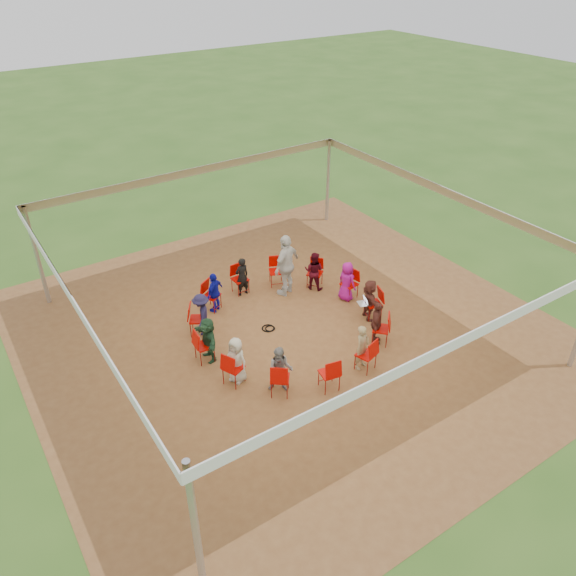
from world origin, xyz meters
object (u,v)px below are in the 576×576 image
person_seated_2 (314,271)px  chair_7 (204,346)px  chair_5 (212,296)px  person_seated_9 (362,347)px  chair_4 (240,279)px  person_seated_6 (208,339)px  laptop (364,302)px  chair_1 (349,284)px  person_seated_8 (280,370)px  person_seated_10 (376,323)px  person_seated_7 (236,360)px  person_seated_1 (347,281)px  chair_9 (280,379)px  chair_2 (315,273)px  chair_3 (276,272)px  chair_11 (366,354)px  person_seated_3 (242,277)px  chair_6 (198,319)px  person_seated_0 (370,300)px  standing_person (286,265)px  person_seated_5 (202,314)px  chair_8 (234,368)px  cable_coil (269,328)px  chair_0 (373,304)px  chair_10 (329,373)px  chair_12 (381,329)px  person_seated_4 (215,292)px

person_seated_2 → chair_7: bearing=68.7°
chair_5 → person_seated_9: (1.89, -4.25, 0.15)m
chair_4 → chair_7: (-2.27, -2.24, 0.00)m
person_seated_9 → chair_7: bearing=125.6°
person_seated_6 → laptop: 4.37m
chair_1 → person_seated_8: size_ratio=0.75×
person_seated_2 → laptop: 2.05m
chair_7 → person_seated_10: size_ratio=0.75×
person_seated_6 → person_seated_7: size_ratio=1.00×
person_seated_2 → chair_4: bearing=24.9°
person_seated_1 → person_seated_2: bearing=13.8°
chair_9 → person_seated_9: person_seated_9 is taller
chair_2 → chair_3: size_ratio=1.00×
chair_7 → chair_11: bearing=55.4°
person_seated_3 → person_seated_9: (0.78, -4.47, 0.00)m
chair_2 → chair_3: same height
chair_7 → person_seated_6: size_ratio=0.75×
chair_6 → person_seated_10: person_seated_10 is taller
chair_11 → person_seated_10: (0.90, 0.67, 0.15)m
person_seated_6 → person_seated_3: bearing=138.5°
person_seated_7 → person_seated_0: bearing=69.2°
standing_person → person_seated_1: bearing=111.8°
laptop → chair_7: bearing=97.4°
chair_6 → chair_7: bearing=13.8°
chair_3 → chair_5: bearing=27.7°
person_seated_2 → person_seated_5: bearing=55.4°
chair_8 → person_seated_10: size_ratio=0.75×
cable_coil → person_seated_9: bearing=-67.6°
person_seated_9 → chair_2: bearing=54.4°
chair_11 → person_seated_3: size_ratio=0.75×
chair_4 → person_seated_10: (1.73, -4.03, 0.15)m
chair_8 → chair_9: bearing=13.8°
chair_0 → chair_10: same height
chair_11 → person_seated_8: bearing=149.5°
chair_6 → chair_12: 4.77m
chair_9 → laptop: (3.51, 1.24, 0.12)m
person_seated_4 → chair_3: bearing=155.1°
chair_9 → chair_12: same height
person_seated_4 → cable_coil: (0.77, -1.58, -0.58)m
chair_5 → chair_6: 1.15m
chair_5 → chair_11: same height
person_seated_7 → person_seated_9: (2.75, -1.26, 0.00)m
person_seated_7 → person_seated_8: (0.67, -0.87, 0.00)m
person_seated_7 → person_seated_10: (3.69, -0.70, 0.00)m
chair_4 → chair_8: size_ratio=1.00×
person_seated_6 → standing_person: 3.60m
chair_10 → cable_coil: size_ratio=1.98×
chair_6 → person_seated_7: (-0.04, -2.18, 0.15)m
chair_5 → chair_0: bearing=110.8°
chair_11 → cable_coil: chair_11 is taller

